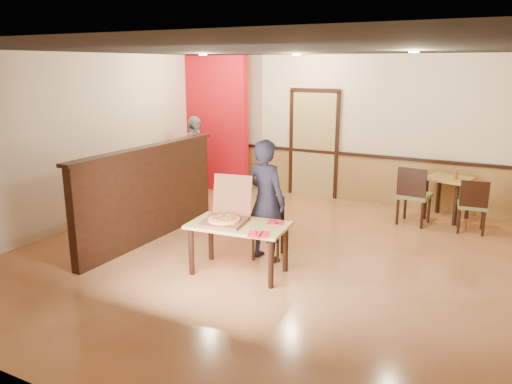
% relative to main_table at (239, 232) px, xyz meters
% --- Properties ---
extents(floor, '(7.00, 7.00, 0.00)m').
position_rel_main_table_xyz_m(floor, '(0.18, 0.67, -0.56)').
color(floor, '#CB7F4F').
rests_on(floor, ground).
extents(ceiling, '(7.00, 7.00, 0.00)m').
position_rel_main_table_xyz_m(ceiling, '(0.18, 0.67, 2.24)').
color(ceiling, black).
rests_on(ceiling, wall_back).
extents(wall_back, '(7.00, 0.00, 7.00)m').
position_rel_main_table_xyz_m(wall_back, '(0.18, 4.17, 0.84)').
color(wall_back, beige).
rests_on(wall_back, floor).
extents(wall_left, '(0.00, 7.00, 7.00)m').
position_rel_main_table_xyz_m(wall_left, '(-3.32, 0.67, 0.84)').
color(wall_left, beige).
rests_on(wall_left, floor).
extents(wainscot_back, '(7.00, 0.04, 0.90)m').
position_rel_main_table_xyz_m(wainscot_back, '(0.18, 4.14, -0.11)').
color(wainscot_back, olive).
rests_on(wainscot_back, floor).
extents(chair_rail_back, '(7.00, 0.06, 0.06)m').
position_rel_main_table_xyz_m(chair_rail_back, '(0.18, 4.12, 0.36)').
color(chair_rail_back, black).
rests_on(chair_rail_back, wall_back).
extents(back_door, '(0.90, 0.06, 2.10)m').
position_rel_main_table_xyz_m(back_door, '(-0.62, 4.13, 0.49)').
color(back_door, tan).
rests_on(back_door, wall_back).
extents(booth_partition, '(0.20, 3.10, 1.44)m').
position_rel_main_table_xyz_m(booth_partition, '(-1.82, 0.47, 0.18)').
color(booth_partition, black).
rests_on(booth_partition, floor).
extents(red_accent_panel, '(1.60, 0.20, 2.78)m').
position_rel_main_table_xyz_m(red_accent_panel, '(-2.72, 3.67, 0.84)').
color(red_accent_panel, '#B10C17').
rests_on(red_accent_panel, floor).
extents(spot_a, '(0.14, 0.14, 0.02)m').
position_rel_main_table_xyz_m(spot_a, '(-2.12, 2.47, 2.22)').
color(spot_a, '#FFE0B2').
rests_on(spot_a, ceiling).
extents(spot_b, '(0.14, 0.14, 0.02)m').
position_rel_main_table_xyz_m(spot_b, '(-0.62, 3.17, 2.22)').
color(spot_b, '#FFE0B2').
rests_on(spot_b, ceiling).
extents(spot_c, '(0.14, 0.14, 0.02)m').
position_rel_main_table_xyz_m(spot_c, '(1.58, 2.17, 2.22)').
color(spot_c, '#FFE0B2').
rests_on(spot_c, ceiling).
extents(main_table, '(1.30, 0.83, 0.66)m').
position_rel_main_table_xyz_m(main_table, '(0.00, 0.00, 0.00)').
color(main_table, tan).
rests_on(main_table, floor).
extents(diner_chair, '(0.51, 0.51, 0.84)m').
position_rel_main_table_xyz_m(diner_chair, '(0.06, 0.73, -0.10)').
color(diner_chair, olive).
rests_on(diner_chair, floor).
extents(side_chair_left, '(0.54, 0.54, 0.99)m').
position_rel_main_table_xyz_m(side_chair_left, '(1.56, 3.09, -0.01)').
color(side_chair_left, olive).
rests_on(side_chair_left, floor).
extents(side_chair_right, '(0.48, 0.48, 0.88)m').
position_rel_main_table_xyz_m(side_chair_right, '(2.48, 3.10, -0.08)').
color(side_chair_right, olive).
rests_on(side_chair_right, floor).
extents(side_table, '(0.85, 0.85, 0.74)m').
position_rel_main_table_xyz_m(side_table, '(2.02, 3.72, 0.01)').
color(side_table, tan).
rests_on(side_table, floor).
extents(diner, '(0.68, 0.52, 1.67)m').
position_rel_main_table_xyz_m(diner, '(0.09, 0.59, 0.28)').
color(diner, black).
rests_on(diner, floor).
extents(passerby, '(0.48, 0.99, 1.63)m').
position_rel_main_table_xyz_m(passerby, '(-2.71, 2.94, 0.26)').
color(passerby, gray).
rests_on(passerby, floor).
extents(pizza_box, '(0.63, 0.70, 0.56)m').
position_rel_main_table_xyz_m(pizza_box, '(-0.18, -0.01, 0.18)').
color(pizza_box, brown).
rests_on(pizza_box, main_table).
extents(pizza, '(0.44, 0.44, 0.03)m').
position_rel_main_table_xyz_m(pizza, '(-0.17, -0.07, 0.16)').
color(pizza, '#F79D59').
rests_on(pizza, pizza_box).
extents(napkin_near, '(0.31, 0.31, 0.01)m').
position_rel_main_table_xyz_m(napkin_near, '(0.41, -0.24, 0.11)').
color(napkin_near, red).
rests_on(napkin_near, main_table).
extents(napkin_far, '(0.25, 0.25, 0.01)m').
position_rel_main_table_xyz_m(napkin_far, '(0.39, 0.26, 0.11)').
color(napkin_far, red).
rests_on(napkin_far, main_table).
extents(condiment, '(0.07, 0.07, 0.16)m').
position_rel_main_table_xyz_m(condiment, '(2.14, 3.57, 0.26)').
color(condiment, brown).
rests_on(condiment, side_table).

